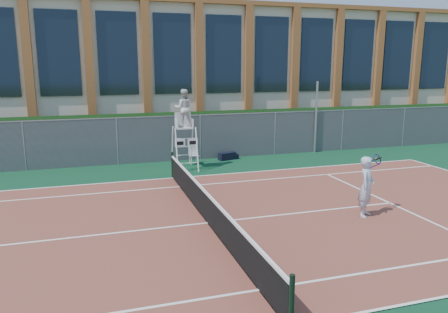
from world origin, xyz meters
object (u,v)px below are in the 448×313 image
object	(u,v)px
plastic_chair	(193,153)
tennis_player	(367,186)
steel_pole	(316,117)
umpire_chair	(184,110)

from	to	relation	value
plastic_chair	tennis_player	xyz separation A→B (m)	(3.41, -8.74, 0.45)
steel_pole	umpire_chair	bearing A→B (deg)	-167.55
steel_pole	plastic_chair	xyz separation A→B (m)	(-6.88, -0.79, -1.37)
umpire_chair	tennis_player	xyz separation A→B (m)	(4.01, -7.88, -1.68)
tennis_player	steel_pole	bearing A→B (deg)	70.00
umpire_chair	tennis_player	bearing A→B (deg)	-63.01
steel_pole	tennis_player	world-z (taller)	steel_pole
steel_pole	plastic_chair	size ratio (longest dim) A/B	4.33
umpire_chair	tennis_player	distance (m)	9.00
steel_pole	tennis_player	distance (m)	10.18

